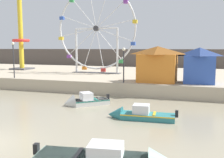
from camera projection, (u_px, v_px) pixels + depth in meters
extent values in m
cube|color=#B7A88E|center=(121.00, 77.00, 35.80)|extent=(110.00, 21.15, 1.30)
cube|color=#564C47|center=(150.00, 59.00, 57.48)|extent=(140.00, 3.00, 4.40)
cube|color=black|center=(92.00, 156.00, 10.41)|extent=(4.67, 2.03, 0.08)
cube|color=black|center=(36.00, 149.00, 10.77)|extent=(0.23, 0.27, 0.44)
cube|color=silver|center=(106.00, 150.00, 10.28)|extent=(1.52, 1.27, 0.50)
cube|color=black|center=(78.00, 153.00, 10.49)|extent=(0.33, 1.14, 0.06)
cube|color=silver|center=(91.00, 102.00, 21.51)|extent=(3.18, 3.04, 0.42)
cube|color=#237566|center=(91.00, 100.00, 21.49)|extent=(3.17, 3.04, 0.08)
cone|color=silver|center=(69.00, 104.00, 20.81)|extent=(1.54, 1.60, 1.42)
cube|color=black|center=(108.00, 97.00, 22.07)|extent=(0.31, 0.31, 0.44)
cube|color=silver|center=(86.00, 96.00, 21.31)|extent=(1.45, 1.48, 0.61)
cube|color=#237566|center=(95.00, 99.00, 21.62)|extent=(0.95, 1.07, 0.06)
cube|color=teal|center=(148.00, 117.00, 16.94)|extent=(3.56, 1.44, 0.40)
cube|color=gold|center=(148.00, 114.00, 16.92)|extent=(3.53, 1.46, 0.08)
cone|color=teal|center=(115.00, 115.00, 17.47)|extent=(1.04, 1.20, 1.14)
cube|color=black|center=(177.00, 114.00, 16.45)|extent=(0.22, 0.25, 0.44)
cube|color=silver|center=(141.00, 109.00, 16.98)|extent=(1.11, 1.03, 0.59)
cube|color=gold|center=(154.00, 114.00, 16.80)|extent=(0.23, 1.03, 0.06)
torus|color=silver|center=(96.00, 28.00, 34.25)|extent=(10.96, 0.24, 10.96)
cylinder|color=#38383D|center=(96.00, 28.00, 34.25)|extent=(0.70, 0.50, 0.70)
cylinder|color=silver|center=(93.00, 8.00, 34.09)|extent=(1.07, 0.08, 5.28)
cylinder|color=silver|center=(84.00, 13.00, 34.54)|extent=(3.55, 0.08, 4.12)
cube|color=#33934C|center=(72.00, 0.00, 34.87)|extent=(0.56, 0.48, 0.44)
cylinder|color=silver|center=(79.00, 22.00, 34.92)|extent=(5.08, 0.08, 1.85)
cube|color=#3356B7|center=(62.00, 18.00, 35.63)|extent=(0.56, 0.48, 0.44)
cylinder|color=silver|center=(78.00, 32.00, 35.12)|extent=(5.28, 0.08, 1.07)
cube|color=yellow|center=(61.00, 38.00, 36.03)|extent=(0.56, 0.48, 0.44)
cylinder|color=silver|center=(82.00, 42.00, 35.09)|extent=(4.12, 0.08, 3.55)
cube|color=purple|center=(69.00, 56.00, 35.96)|extent=(0.56, 0.48, 0.44)
cylinder|color=silver|center=(90.00, 47.00, 34.83)|extent=(1.85, 0.08, 5.08)
cube|color=orange|center=(84.00, 68.00, 35.44)|extent=(0.56, 0.48, 0.44)
cylinder|color=silver|center=(100.00, 48.00, 34.41)|extent=(1.07, 0.08, 5.28)
cube|color=red|center=(103.00, 70.00, 34.61)|extent=(0.56, 0.48, 0.44)
cylinder|color=silver|center=(109.00, 44.00, 33.95)|extent=(3.55, 0.08, 4.12)
cube|color=#33934C|center=(121.00, 61.00, 33.69)|extent=(0.56, 0.48, 0.44)
cylinder|color=silver|center=(114.00, 35.00, 33.57)|extent=(5.08, 0.08, 1.85)
cube|color=#3356B7|center=(133.00, 44.00, 32.93)|extent=(0.56, 0.48, 0.44)
cylinder|color=silver|center=(115.00, 24.00, 33.37)|extent=(5.28, 0.08, 1.07)
cube|color=yellow|center=(135.00, 22.00, 32.53)|extent=(0.56, 0.48, 0.44)
cylinder|color=silver|center=(111.00, 14.00, 33.41)|extent=(4.12, 0.08, 3.55)
cube|color=purple|center=(126.00, 2.00, 32.61)|extent=(0.56, 0.48, 0.44)
cylinder|color=silver|center=(102.00, 8.00, 33.67)|extent=(1.85, 0.08, 5.08)
cylinder|color=silver|center=(76.00, 51.00, 35.52)|extent=(0.28, 0.28, 5.96)
cylinder|color=silver|center=(117.00, 51.00, 33.70)|extent=(0.28, 0.28, 5.96)
cylinder|color=silver|center=(96.00, 28.00, 34.25)|extent=(5.90, 0.18, 0.18)
cube|color=#4C4C51|center=(96.00, 73.00, 34.96)|extent=(6.70, 1.20, 0.08)
cylinder|color=gold|center=(20.00, 25.00, 39.89)|extent=(0.70, 0.70, 13.70)
torus|color=red|center=(21.00, 40.00, 40.17)|extent=(2.64, 2.64, 0.44)
cube|color=#4C4C51|center=(22.00, 69.00, 40.70)|extent=(2.80, 2.80, 0.24)
cube|color=#3356B7|center=(199.00, 69.00, 24.76)|extent=(2.84, 2.47, 2.64)
pyramid|color=navy|center=(200.00, 52.00, 24.55)|extent=(3.13, 2.72, 0.80)
cube|color=orange|center=(157.00, 68.00, 25.67)|extent=(3.73, 2.85, 2.76)
pyramid|color=brown|center=(158.00, 50.00, 25.46)|extent=(4.10, 3.13, 0.80)
cylinder|color=#2D2D33|center=(124.00, 67.00, 25.07)|extent=(0.12, 0.12, 3.11)
sphere|color=#F2EACC|center=(124.00, 49.00, 24.87)|extent=(0.32, 0.32, 0.32)
cylinder|color=#2D2D33|center=(14.00, 61.00, 28.98)|extent=(0.12, 0.12, 3.72)
sphere|color=#F2EACC|center=(13.00, 44.00, 28.74)|extent=(0.32, 0.32, 0.32)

